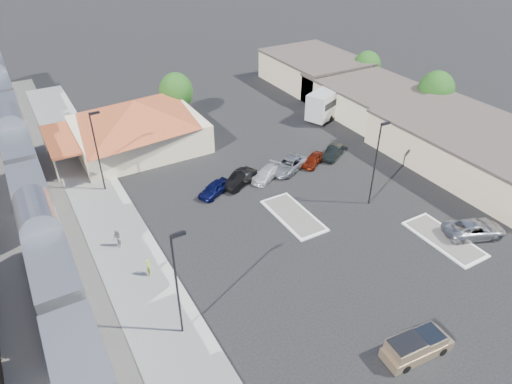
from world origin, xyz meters
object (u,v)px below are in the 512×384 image
pickup_truck (417,346)px  coach_bus (337,96)px  station_depot (137,124)px  suv (474,229)px

pickup_truck → coach_bus: bearing=-26.2°
pickup_truck → coach_bus: (21.71, 36.58, 1.55)m
station_depot → coach_bus: (28.56, -3.15, -0.76)m
station_depot → pickup_truck: station_depot is taller
station_depot → pickup_truck: 40.38m
suv → coach_bus: bearing=6.6°
coach_bus → suv: bearing=143.0°
station_depot → suv: 39.30m
station_depot → pickup_truck: (6.85, -39.73, -2.31)m
suv → station_depot: bearing=53.2°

